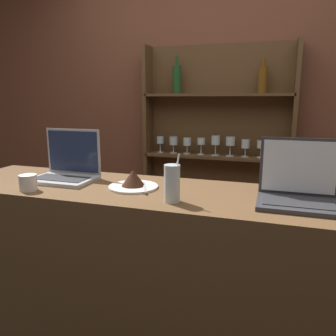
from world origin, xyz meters
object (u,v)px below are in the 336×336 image
(water_glass, at_px, (172,183))
(coffee_cup, at_px, (28,183))
(laptop_far, at_px, (298,189))
(laptop_near, at_px, (67,168))
(cake_plate, at_px, (133,181))

(water_glass, relative_size, coffee_cup, 2.53)
(laptop_far, distance_m, water_glass, 0.49)
(water_glass, bearing_deg, coffee_cup, -176.47)
(laptop_near, distance_m, water_glass, 0.65)
(laptop_far, xyz_separation_m, coffee_cup, (-1.14, -0.17, -0.02))
(water_glass, height_order, coffee_cup, water_glass)
(coffee_cup, bearing_deg, laptop_near, 78.89)
(laptop_near, bearing_deg, cake_plate, -6.19)
(laptop_near, height_order, water_glass, laptop_near)
(cake_plate, bearing_deg, water_glass, -32.07)
(cake_plate, distance_m, coffee_cup, 0.47)
(cake_plate, height_order, coffee_cup, cake_plate)
(coffee_cup, bearing_deg, laptop_far, 8.48)
(cake_plate, bearing_deg, laptop_far, -1.37)
(laptop_far, relative_size, water_glass, 1.55)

